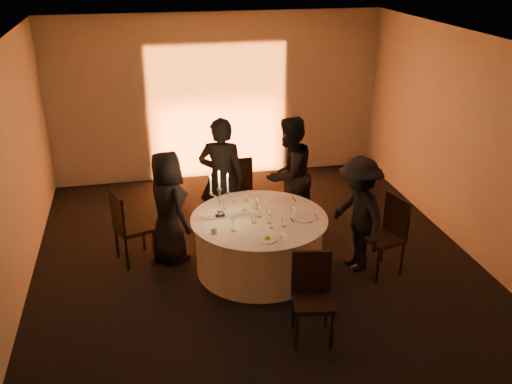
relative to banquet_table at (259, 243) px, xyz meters
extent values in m
plane|color=black|center=(0.00, 0.00, -0.38)|extent=(7.00, 7.00, 0.00)
plane|color=silver|center=(0.00, 0.00, 2.62)|extent=(7.00, 7.00, 0.00)
plane|color=#ADA8A1|center=(0.00, 3.50, 1.12)|extent=(7.00, 0.00, 7.00)
plane|color=#ADA8A1|center=(0.00, -3.50, 1.12)|extent=(7.00, 0.00, 7.00)
plane|color=#ADA8A1|center=(-3.00, 0.00, 1.12)|extent=(0.00, 7.00, 7.00)
plane|color=#ADA8A1|center=(3.00, 0.00, 1.12)|extent=(0.00, 7.00, 7.00)
cube|color=black|center=(0.00, 3.20, -0.33)|extent=(0.25, 0.12, 0.10)
cylinder|color=black|center=(0.00, 0.00, -0.37)|extent=(0.60, 0.60, 0.03)
cylinder|color=black|center=(0.00, 0.00, -0.01)|extent=(0.20, 0.20, 0.75)
cylinder|color=white|center=(0.00, 0.00, -0.01)|extent=(1.68, 1.68, 0.75)
cylinder|color=white|center=(0.00, 0.00, 0.38)|extent=(1.80, 1.80, 0.02)
cube|color=black|center=(-1.62, 0.59, 0.12)|extent=(0.59, 0.59, 0.05)
cube|color=black|center=(-1.82, 0.51, 0.40)|extent=(0.19, 0.45, 0.52)
cylinder|color=black|center=(-1.37, 0.47, -0.14)|extent=(0.04, 0.04, 0.49)
cylinder|color=black|center=(-1.50, 0.84, -0.14)|extent=(0.04, 0.04, 0.49)
cylinder|color=black|center=(-1.74, 0.33, -0.14)|extent=(0.04, 0.04, 0.49)
cylinder|color=black|center=(-1.87, 0.70, -0.14)|extent=(0.04, 0.04, 0.49)
cube|color=black|center=(0.03, 1.84, 0.09)|extent=(0.44, 0.44, 0.05)
cube|color=black|center=(0.03, 1.64, 0.36)|extent=(0.44, 0.05, 0.50)
cylinder|color=black|center=(0.21, 2.03, -0.15)|extent=(0.04, 0.04, 0.47)
cylinder|color=black|center=(-0.16, 2.02, -0.15)|extent=(0.04, 0.04, 0.47)
cylinder|color=black|center=(0.22, 1.65, -0.15)|extent=(0.04, 0.04, 0.47)
cylinder|color=black|center=(-0.15, 1.65, -0.15)|extent=(0.04, 0.04, 0.47)
cube|color=black|center=(0.70, 1.23, 0.09)|extent=(0.59, 0.59, 0.05)
cube|color=black|center=(0.79, 1.06, 0.36)|extent=(0.40, 0.25, 0.49)
cylinder|color=black|center=(0.77, 1.48, -0.15)|extent=(0.04, 0.04, 0.46)
cylinder|color=black|center=(0.44, 1.30, -0.15)|extent=(0.04, 0.04, 0.46)
cylinder|color=black|center=(0.95, 1.16, -0.15)|extent=(0.04, 0.04, 0.46)
cylinder|color=black|center=(0.63, 0.98, -0.15)|extent=(0.04, 0.04, 0.46)
cube|color=black|center=(1.56, -0.42, 0.12)|extent=(0.57, 0.57, 0.05)
cube|color=black|center=(1.76, -0.37, 0.41)|extent=(0.16, 0.46, 0.53)
cylinder|color=black|center=(1.32, -0.28, -0.14)|extent=(0.04, 0.04, 0.50)
cylinder|color=black|center=(1.42, -0.67, -0.14)|extent=(0.04, 0.04, 0.50)
cylinder|color=black|center=(1.70, -0.18, -0.14)|extent=(0.04, 0.04, 0.50)
cylinder|color=black|center=(1.80, -0.56, -0.14)|extent=(0.04, 0.04, 0.50)
cube|color=black|center=(0.25, -1.57, 0.09)|extent=(0.50, 0.50, 0.05)
cube|color=black|center=(0.29, -1.38, 0.36)|extent=(0.44, 0.11, 0.50)
cylinder|color=black|center=(0.04, -1.73, -0.15)|extent=(0.04, 0.04, 0.47)
cylinder|color=black|center=(0.41, -1.79, -0.15)|extent=(0.04, 0.04, 0.47)
cylinder|color=black|center=(0.10, -1.36, -0.15)|extent=(0.04, 0.04, 0.47)
cylinder|color=black|center=(0.47, -1.42, -0.15)|extent=(0.04, 0.04, 0.47)
imported|color=black|center=(-1.14, 0.54, 0.40)|extent=(0.78, 0.91, 1.58)
imported|color=black|center=(-0.32, 1.06, 0.54)|extent=(0.77, 0.62, 1.84)
imported|color=black|center=(0.69, 1.07, 0.51)|extent=(1.10, 1.04, 1.78)
imported|color=black|center=(1.29, -0.22, 0.41)|extent=(0.75, 1.11, 1.58)
cylinder|color=white|center=(-0.61, 0.18, 0.39)|extent=(0.26, 0.26, 0.01)
cube|color=#B5B5BA|center=(-0.78, 0.18, 0.39)|extent=(0.01, 0.17, 0.01)
cube|color=#B5B5BA|center=(-0.44, 0.18, 0.39)|extent=(0.02, 0.17, 0.01)
cylinder|color=white|center=(-0.08, 0.51, 0.39)|extent=(0.25, 0.25, 0.01)
cube|color=#B5B5BA|center=(-0.25, 0.51, 0.39)|extent=(0.01, 0.17, 0.01)
cube|color=#B5B5BA|center=(0.09, 0.51, 0.39)|extent=(0.02, 0.17, 0.01)
sphere|color=#FFF820|center=(-0.08, 0.51, 0.43)|extent=(0.07, 0.07, 0.07)
cylinder|color=white|center=(0.43, 0.46, 0.39)|extent=(0.26, 0.26, 0.01)
cube|color=#B5B5BA|center=(0.26, 0.46, 0.39)|extent=(0.02, 0.17, 0.01)
cube|color=#B5B5BA|center=(0.60, 0.46, 0.39)|extent=(0.01, 0.17, 0.01)
cylinder|color=white|center=(0.56, -0.15, 0.39)|extent=(0.29, 0.29, 0.01)
cube|color=#B5B5BA|center=(0.39, -0.15, 0.39)|extent=(0.02, 0.17, 0.01)
cube|color=#B5B5BA|center=(0.73, -0.15, 0.39)|extent=(0.01, 0.17, 0.01)
cylinder|color=white|center=(-0.04, -0.61, 0.39)|extent=(0.24, 0.24, 0.01)
cube|color=#B5B5BA|center=(-0.21, -0.61, 0.39)|extent=(0.02, 0.17, 0.01)
cube|color=#B5B5BA|center=(0.13, -0.61, 0.39)|extent=(0.02, 0.17, 0.01)
sphere|color=#FFF820|center=(-0.04, -0.61, 0.43)|extent=(0.07, 0.07, 0.07)
cylinder|color=white|center=(-0.64, -0.29, 0.39)|extent=(0.11, 0.11, 0.01)
cylinder|color=white|center=(-0.64, -0.29, 0.42)|extent=(0.07, 0.07, 0.06)
cylinder|color=white|center=(-0.50, 0.12, 0.40)|extent=(0.13, 0.13, 0.02)
sphere|color=white|center=(-0.50, 0.12, 0.46)|extent=(0.07, 0.07, 0.07)
cylinder|color=white|center=(-0.50, 0.12, 0.59)|extent=(0.03, 0.03, 0.35)
cylinder|color=white|center=(-0.50, 0.12, 0.78)|extent=(0.06, 0.06, 0.03)
cylinder|color=white|center=(-0.50, 0.12, 0.90)|extent=(0.02, 0.02, 0.23)
cone|color=orange|center=(-0.50, 0.12, 1.03)|extent=(0.02, 0.02, 0.04)
cylinder|color=white|center=(-0.56, 0.12, 0.69)|extent=(0.13, 0.02, 0.08)
cylinder|color=white|center=(-0.61, 0.12, 0.73)|extent=(0.05, 0.05, 0.03)
cylinder|color=white|center=(-0.61, 0.12, 0.85)|extent=(0.02, 0.02, 0.23)
cone|color=orange|center=(-0.61, 0.12, 0.98)|extent=(0.02, 0.02, 0.04)
cylinder|color=white|center=(-0.44, 0.12, 0.69)|extent=(0.13, 0.02, 0.08)
cylinder|color=white|center=(-0.39, 0.12, 0.73)|extent=(0.05, 0.05, 0.03)
cylinder|color=white|center=(-0.39, 0.12, 0.85)|extent=(0.02, 0.02, 0.23)
cone|color=orange|center=(-0.39, 0.12, 0.98)|extent=(0.02, 0.02, 0.04)
cylinder|color=silver|center=(-0.41, 0.36, 0.39)|extent=(0.06, 0.06, 0.01)
cylinder|color=silver|center=(-0.41, 0.36, 0.44)|extent=(0.01, 0.01, 0.10)
cone|color=silver|center=(-0.41, 0.36, 0.53)|extent=(0.07, 0.07, 0.09)
cylinder|color=silver|center=(0.09, -0.32, 0.39)|extent=(0.06, 0.06, 0.01)
cylinder|color=silver|center=(0.09, -0.32, 0.44)|extent=(0.01, 0.01, 0.10)
cone|color=silver|center=(0.09, -0.32, 0.53)|extent=(0.07, 0.07, 0.09)
cylinder|color=silver|center=(0.41, -0.17, 0.39)|extent=(0.06, 0.06, 0.01)
cylinder|color=silver|center=(0.41, -0.17, 0.44)|extent=(0.01, 0.01, 0.10)
cone|color=silver|center=(0.41, -0.17, 0.53)|extent=(0.07, 0.07, 0.09)
cylinder|color=silver|center=(0.01, 0.02, 0.39)|extent=(0.06, 0.06, 0.01)
cylinder|color=silver|center=(0.01, 0.02, 0.44)|extent=(0.01, 0.01, 0.10)
cone|color=silver|center=(0.01, 0.02, 0.53)|extent=(0.07, 0.07, 0.09)
cylinder|color=silver|center=(-0.06, 0.43, 0.39)|extent=(0.06, 0.06, 0.01)
cylinder|color=silver|center=(-0.06, 0.43, 0.44)|extent=(0.01, 0.01, 0.10)
cone|color=silver|center=(-0.06, 0.43, 0.53)|extent=(0.07, 0.07, 0.09)
cylinder|color=silver|center=(0.09, -0.19, 0.39)|extent=(0.06, 0.06, 0.01)
cylinder|color=silver|center=(0.09, -0.19, 0.44)|extent=(0.01, 0.01, 0.10)
cone|color=silver|center=(0.09, -0.19, 0.53)|extent=(0.07, 0.07, 0.09)
cylinder|color=silver|center=(-0.40, -0.31, 0.39)|extent=(0.06, 0.06, 0.01)
cylinder|color=silver|center=(-0.40, -0.31, 0.44)|extent=(0.01, 0.01, 0.10)
cone|color=silver|center=(-0.40, -0.31, 0.53)|extent=(0.07, 0.07, 0.09)
cylinder|color=silver|center=(0.02, 0.25, 0.39)|extent=(0.06, 0.06, 0.01)
cylinder|color=silver|center=(0.02, 0.25, 0.44)|extent=(0.01, 0.01, 0.10)
cone|color=silver|center=(0.02, 0.25, 0.53)|extent=(0.07, 0.07, 0.09)
cylinder|color=silver|center=(-0.14, 0.26, 0.39)|extent=(0.06, 0.06, 0.01)
cylinder|color=silver|center=(-0.14, 0.26, 0.44)|extent=(0.01, 0.01, 0.10)
cone|color=silver|center=(-0.14, 0.26, 0.53)|extent=(0.07, 0.07, 0.09)
cylinder|color=silver|center=(-0.10, -0.13, 0.43)|extent=(0.07, 0.07, 0.09)
cylinder|color=silver|center=(0.25, -0.31, 0.43)|extent=(0.07, 0.07, 0.09)
camera|label=1|loc=(-1.45, -6.53, 3.68)|focal=40.00mm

